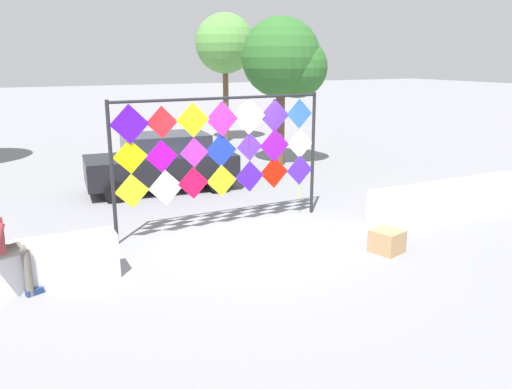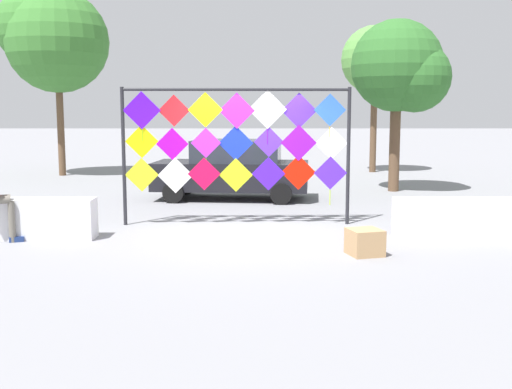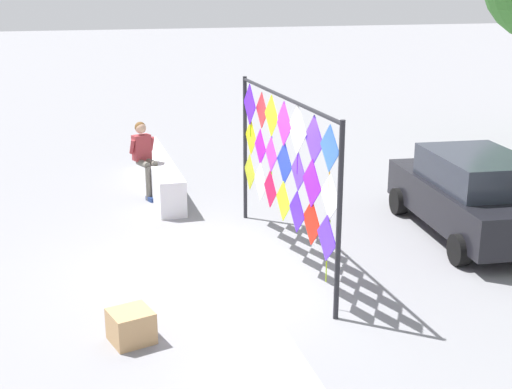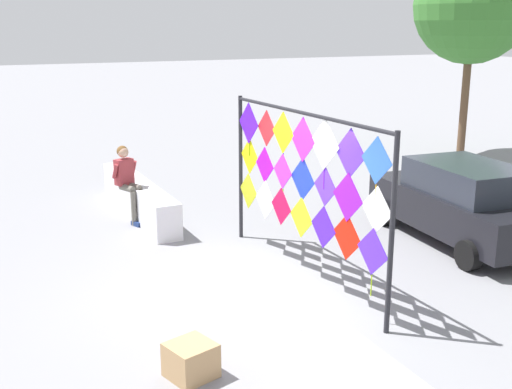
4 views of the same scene
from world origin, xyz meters
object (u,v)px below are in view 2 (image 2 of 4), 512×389
at_px(tree_broadleaf, 400,69).
at_px(tree_palm_like, 372,59).
at_px(cardboard_box_large, 362,242).
at_px(tree_far_right, 47,37).
at_px(kite_display_rack, 234,139).
at_px(parked_car, 230,169).

xyz_separation_m(tree_broadleaf, tree_palm_like, (0.23, 5.28, 0.66)).
relative_size(cardboard_box_large, tree_far_right, 0.08).
distance_m(tree_broadleaf, tree_far_right, 11.50).
relative_size(kite_display_rack, parked_car, 1.12).
height_order(cardboard_box_large, tree_far_right, tree_far_right).
height_order(parked_car, tree_palm_like, tree_palm_like).
bearing_deg(tree_far_right, cardboard_box_large, -54.33).
relative_size(parked_car, tree_broadleaf, 0.85).
bearing_deg(parked_car, kite_display_rack, -86.65).
distance_m(kite_display_rack, cardboard_box_large, 3.62).
bearing_deg(cardboard_box_large, tree_broadleaf, 73.51).
bearing_deg(kite_display_rack, tree_broadleaf, 49.23).
distance_m(tree_broadleaf, tree_palm_like, 5.33).
xyz_separation_m(cardboard_box_large, tree_far_right, (-8.41, 11.72, 4.34)).
xyz_separation_m(kite_display_rack, cardboard_box_large, (2.05, -2.60, -1.47)).
xyz_separation_m(kite_display_rack, tree_palm_like, (4.52, 10.26, 2.27)).
bearing_deg(kite_display_rack, tree_far_right, 124.91).
height_order(parked_car, cardboard_box_large, parked_car).
bearing_deg(tree_broadleaf, tree_far_right, 158.75).
bearing_deg(tree_broadleaf, parked_car, -161.94).
distance_m(parked_car, tree_palm_like, 8.83).
relative_size(tree_broadleaf, tree_palm_like, 0.90).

